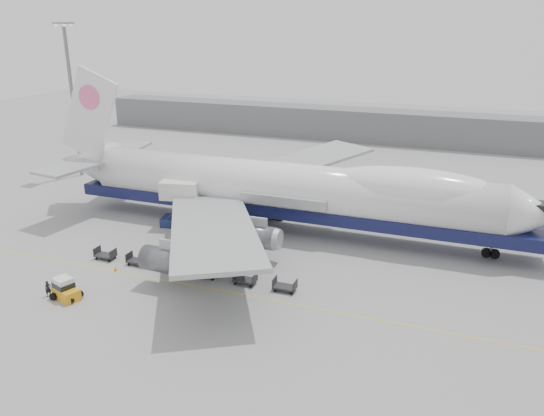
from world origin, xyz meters
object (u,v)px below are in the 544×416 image
at_px(catering_truck, 181,201).
at_px(baggage_tug, 65,290).
at_px(airliner, 289,189).
at_px(ground_worker, 48,289).

bearing_deg(catering_truck, baggage_tug, -103.91).
relative_size(airliner, baggage_tug, 20.59).
bearing_deg(baggage_tug, airliner, 79.62).
xyz_separation_m(catering_truck, ground_worker, (-2.79, -21.36, -2.65)).
bearing_deg(airliner, catering_truck, -165.63).
xyz_separation_m(airliner, ground_worker, (-16.49, -24.87, -4.82)).
distance_m(airliner, catering_truck, 14.30).
height_order(catering_truck, baggage_tug, catering_truck).
relative_size(baggage_tug, ground_worker, 2.02).
height_order(airliner, baggage_tug, airliner).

